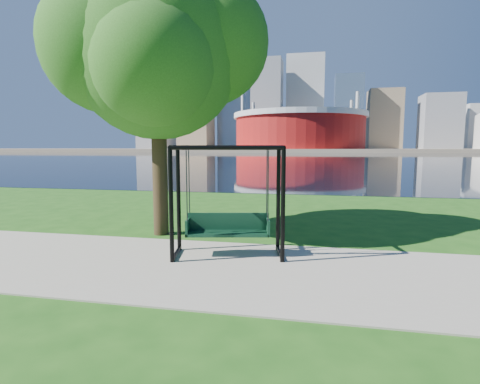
# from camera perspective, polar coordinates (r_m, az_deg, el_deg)

# --- Properties ---
(ground) EXTENTS (900.00, 900.00, 0.00)m
(ground) POSITION_cam_1_polar(r_m,az_deg,el_deg) (8.02, 1.78, -10.80)
(ground) COLOR #1E5114
(ground) RESTS_ON ground
(path) EXTENTS (120.00, 4.00, 0.03)m
(path) POSITION_cam_1_polar(r_m,az_deg,el_deg) (7.54, 1.12, -11.81)
(path) COLOR #9E937F
(path) RESTS_ON ground
(river) EXTENTS (900.00, 180.00, 0.02)m
(river) POSITION_cam_1_polar(r_m,az_deg,el_deg) (109.57, 10.97, 5.32)
(river) COLOR black
(river) RESTS_ON ground
(far_bank) EXTENTS (900.00, 228.00, 2.00)m
(far_bank) POSITION_cam_1_polar(r_m,az_deg,el_deg) (313.54, 11.44, 6.30)
(far_bank) COLOR #937F60
(far_bank) RESTS_ON ground
(stadium) EXTENTS (83.00, 83.00, 32.00)m
(stadium) POSITION_cam_1_polar(r_m,az_deg,el_deg) (243.09, 9.05, 9.40)
(stadium) COLOR maroon
(stadium) RESTS_ON far_bank
(skyline) EXTENTS (392.00, 66.00, 96.50)m
(skyline) POSITION_cam_1_polar(r_m,az_deg,el_deg) (328.69, 10.83, 12.42)
(skyline) COLOR gray
(skyline) RESTS_ON far_bank
(swing) EXTENTS (2.57, 1.51, 2.47)m
(swing) POSITION_cam_1_polar(r_m,az_deg,el_deg) (8.24, -1.87, -1.79)
(swing) COLOR black
(swing) RESTS_ON ground
(park_tree) EXTENTS (5.84, 5.28, 7.26)m
(park_tree) POSITION_cam_1_polar(r_m,az_deg,el_deg) (10.97, -12.69, 20.41)
(park_tree) COLOR black
(park_tree) RESTS_ON ground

